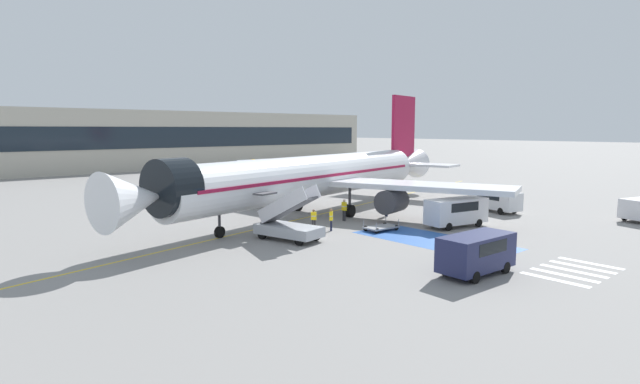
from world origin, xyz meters
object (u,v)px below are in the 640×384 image
(ground_crew_1, at_px, (344,208))
(ground_crew_3, at_px, (386,206))
(service_van_0, at_px, (456,210))
(ground_crew_2, at_px, (314,218))
(boarding_stairs_forward, at_px, (288,226))
(baggage_cart, at_px, (381,227))
(airliner, at_px, (317,176))
(ground_crew_0, at_px, (331,218))
(terminal_building, at_px, (163,140))
(service_van_2, at_px, (495,199))
(fuel_tanker, at_px, (249,172))
(service_van_3, at_px, (476,251))

(ground_crew_1, relative_size, ground_crew_3, 1.12)
(service_van_0, xyz_separation_m, ground_crew_3, (-0.46, 6.91, -0.41))
(ground_crew_2, xyz_separation_m, ground_crew_3, (8.76, 0.16, 0.04))
(boarding_stairs_forward, xyz_separation_m, baggage_cart, (7.38, -2.18, -0.74))
(ground_crew_1, bearing_deg, airliner, 174.75)
(boarding_stairs_forward, bearing_deg, ground_crew_0, -9.11)
(airliner, bearing_deg, service_van_0, -170.63)
(service_van_0, height_order, baggage_cart, service_van_0)
(service_van_0, height_order, terminal_building, terminal_building)
(service_van_0, bearing_deg, service_van_2, -66.92)
(terminal_building, bearing_deg, fuel_tanker, -97.52)
(service_van_2, xyz_separation_m, ground_crew_0, (-17.84, 3.61, -0.20))
(boarding_stairs_forward, distance_m, terminal_building, 72.81)
(fuel_tanker, bearing_deg, service_van_3, 157.92)
(service_van_2, distance_m, ground_crew_0, 18.20)
(service_van_3, distance_m, baggage_cart, 12.31)
(baggage_cart, bearing_deg, terminal_building, 172.22)
(ground_crew_0, xyz_separation_m, terminal_building, (17.56, 69.00, 4.65))
(ground_crew_3, bearing_deg, service_van_2, 65.27)
(fuel_tanker, bearing_deg, ground_crew_1, 158.67)
(boarding_stairs_forward, height_order, terminal_building, terminal_building)
(service_van_3, bearing_deg, service_van_0, 130.27)
(service_van_2, bearing_deg, ground_crew_0, 3.06)
(airliner, height_order, ground_crew_2, airliner)
(fuel_tanker, bearing_deg, ground_crew_0, 153.71)
(service_van_2, height_order, terminal_building, terminal_building)
(ground_crew_0, xyz_separation_m, ground_crew_2, (-0.67, 1.28, -0.09))
(service_van_0, distance_m, terminal_building, 75.13)
(service_van_2, bearing_deg, ground_crew_1, -8.30)
(airliner, distance_m, service_van_3, 20.74)
(service_van_2, bearing_deg, airliner, -20.35)
(airliner, relative_size, boarding_stairs_forward, 7.48)
(ground_crew_0, bearing_deg, fuel_tanker, 27.65)
(airliner, distance_m, service_van_0, 12.68)
(airliner, height_order, ground_crew_1, airliner)
(service_van_3, relative_size, ground_crew_1, 2.51)
(boarding_stairs_forward, height_order, ground_crew_3, boarding_stairs_forward)
(boarding_stairs_forward, distance_m, ground_crew_3, 12.59)
(ground_crew_0, bearing_deg, service_van_3, -138.22)
(boarding_stairs_forward, xyz_separation_m, ground_crew_0, (4.38, 0.27, 0.00))
(airliner, distance_m, ground_crew_1, 4.52)
(boarding_stairs_forward, height_order, ground_crew_1, boarding_stairs_forward)
(fuel_tanker, distance_m, service_van_3, 45.91)
(service_van_3, relative_size, ground_crew_2, 2.94)
(airliner, relative_size, terminal_building, 0.41)
(service_van_2, relative_size, ground_crew_2, 3.35)
(ground_crew_1, distance_m, terminal_building, 68.24)
(service_van_0, distance_m, baggage_cart, 6.42)
(airliner, bearing_deg, ground_crew_3, -150.59)
(ground_crew_3, relative_size, terminal_building, 0.02)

